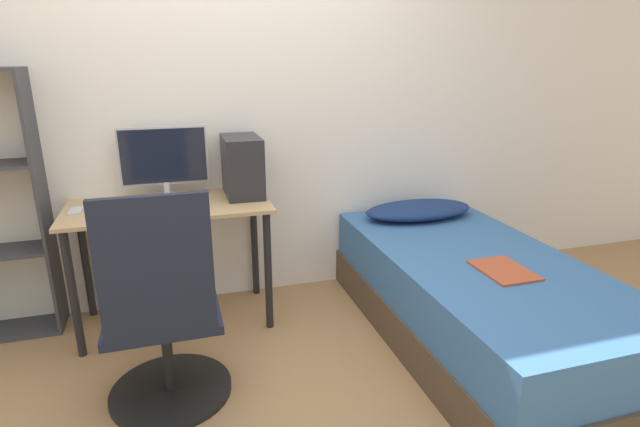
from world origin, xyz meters
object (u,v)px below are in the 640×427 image
at_px(monitor, 164,159).
at_px(keyboard, 167,209).
at_px(pc_tower, 242,166).
at_px(bed, 476,299).
at_px(office_chair, 164,329).

relative_size(monitor, keyboard, 1.16).
bearing_deg(monitor, keyboard, -91.50).
xyz_separation_m(keyboard, pc_tower, (0.46, 0.20, 0.17)).
xyz_separation_m(bed, monitor, (-1.62, 0.89, 0.73)).
distance_m(office_chair, keyboard, 0.76).
distance_m(office_chair, bed, 1.69).
relative_size(office_chair, keyboard, 2.41).
xyz_separation_m(office_chair, monitor, (0.06, 0.97, 0.59)).
bearing_deg(bed, office_chair, -177.50).
relative_size(bed, keyboard, 4.51).
xyz_separation_m(office_chair, bed, (1.68, 0.07, -0.14)).
relative_size(keyboard, pc_tower, 1.22).
bearing_deg(bed, keyboard, 159.95).
bearing_deg(office_chair, monitor, 86.64).
distance_m(keyboard, pc_tower, 0.53).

